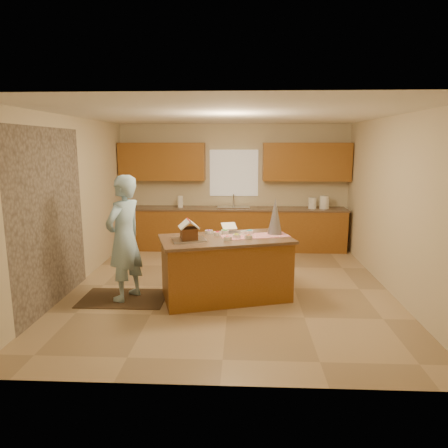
# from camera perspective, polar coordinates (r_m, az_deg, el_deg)

# --- Properties ---
(floor) EXTENTS (5.50, 5.50, 0.00)m
(floor) POSITION_cam_1_polar(r_m,az_deg,el_deg) (6.68, 0.79, -8.79)
(floor) COLOR tan
(floor) RESTS_ON ground
(ceiling) EXTENTS (5.50, 5.50, 0.00)m
(ceiling) POSITION_cam_1_polar(r_m,az_deg,el_deg) (6.30, 0.85, 15.00)
(ceiling) COLOR silver
(ceiling) RESTS_ON floor
(wall_back) EXTENTS (5.50, 5.50, 0.00)m
(wall_back) POSITION_cam_1_polar(r_m,az_deg,el_deg) (9.08, 1.38, 5.24)
(wall_back) COLOR beige
(wall_back) RESTS_ON floor
(wall_front) EXTENTS (5.50, 5.50, 0.00)m
(wall_front) POSITION_cam_1_polar(r_m,az_deg,el_deg) (3.65, -0.58, -3.47)
(wall_front) COLOR beige
(wall_front) RESTS_ON floor
(wall_left) EXTENTS (5.50, 5.50, 0.00)m
(wall_left) POSITION_cam_1_polar(r_m,az_deg,el_deg) (6.89, -20.46, 2.72)
(wall_left) COLOR beige
(wall_left) RESTS_ON floor
(wall_right) EXTENTS (5.50, 5.50, 0.00)m
(wall_right) POSITION_cam_1_polar(r_m,az_deg,el_deg) (6.75, 22.58, 2.40)
(wall_right) COLOR beige
(wall_right) RESTS_ON floor
(stone_accent) EXTENTS (0.00, 2.50, 2.50)m
(stone_accent) POSITION_cam_1_polar(r_m,az_deg,el_deg) (6.18, -23.09, 0.70)
(stone_accent) COLOR gray
(stone_accent) RESTS_ON wall_left
(window_curtain) EXTENTS (1.05, 0.03, 1.00)m
(window_curtain) POSITION_cam_1_polar(r_m,az_deg,el_deg) (9.02, 1.39, 7.12)
(window_curtain) COLOR white
(window_curtain) RESTS_ON wall_back
(back_counter_base) EXTENTS (4.80, 0.60, 0.88)m
(back_counter_base) POSITION_cam_1_polar(r_m,az_deg,el_deg) (8.92, 1.31, -0.78)
(back_counter_base) COLOR brown
(back_counter_base) RESTS_ON floor
(back_counter_top) EXTENTS (4.85, 0.63, 0.04)m
(back_counter_top) POSITION_cam_1_polar(r_m,az_deg,el_deg) (8.84, 1.33, 2.14)
(back_counter_top) COLOR brown
(back_counter_top) RESTS_ON back_counter_base
(upper_cabinet_left) EXTENTS (1.85, 0.35, 0.80)m
(upper_cabinet_left) POSITION_cam_1_polar(r_m,az_deg,el_deg) (9.03, -8.62, 8.59)
(upper_cabinet_left) COLOR #915C1F
(upper_cabinet_left) RESTS_ON wall_back
(upper_cabinet_right) EXTENTS (1.85, 0.35, 0.80)m
(upper_cabinet_right) POSITION_cam_1_polar(r_m,az_deg,el_deg) (8.96, 11.45, 8.48)
(upper_cabinet_right) COLOR #915C1F
(upper_cabinet_right) RESTS_ON wall_back
(sink) EXTENTS (0.70, 0.45, 0.12)m
(sink) POSITION_cam_1_polar(r_m,az_deg,el_deg) (8.84, 1.33, 2.08)
(sink) COLOR silver
(sink) RESTS_ON back_counter_top
(faucet) EXTENTS (0.03, 0.03, 0.28)m
(faucet) POSITION_cam_1_polar(r_m,az_deg,el_deg) (8.99, 1.36, 3.33)
(faucet) COLOR silver
(faucet) RESTS_ON back_counter_top
(island_base) EXTENTS (1.99, 1.38, 0.88)m
(island_base) POSITION_cam_1_polar(r_m,az_deg,el_deg) (6.11, 0.24, -6.33)
(island_base) COLOR brown
(island_base) RESTS_ON floor
(island_top) EXTENTS (2.09, 1.48, 0.04)m
(island_top) POSITION_cam_1_polar(r_m,az_deg,el_deg) (5.99, 0.24, -2.11)
(island_top) COLOR brown
(island_top) RESTS_ON island_base
(table_runner) EXTENTS (1.06, 0.63, 0.01)m
(table_runner) POSITION_cam_1_polar(r_m,az_deg,el_deg) (6.11, 4.35, -1.66)
(table_runner) COLOR #B70D25
(table_runner) RESTS_ON island_top
(baking_tray) EXTENTS (0.54, 0.46, 0.03)m
(baking_tray) POSITION_cam_1_polar(r_m,az_deg,el_deg) (5.82, -4.91, -2.20)
(baking_tray) COLOR silver
(baking_tray) RESTS_ON island_top
(cookbook) EXTENTS (0.26, 0.23, 0.09)m
(cookbook) POSITION_cam_1_polar(r_m,az_deg,el_deg) (6.36, 0.71, -0.31)
(cookbook) COLOR white
(cookbook) RESTS_ON island_top
(tinsel_tree) EXTENTS (0.27, 0.27, 0.55)m
(tinsel_tree) POSITION_cam_1_polar(r_m,az_deg,el_deg) (6.21, 7.14, 1.07)
(tinsel_tree) COLOR silver
(tinsel_tree) RESTS_ON island_top
(rug) EXTENTS (1.24, 0.81, 0.01)m
(rug) POSITION_cam_1_polar(r_m,az_deg,el_deg) (6.38, -13.78, -10.02)
(rug) COLOR black
(rug) RESTS_ON floor
(boy) EXTENTS (0.67, 0.79, 1.83)m
(boy) POSITION_cam_1_polar(r_m,az_deg,el_deg) (6.10, -13.73, -1.93)
(boy) COLOR #A2CDE5
(boy) RESTS_ON rug
(canister_a) EXTENTS (0.17, 0.17, 0.23)m
(canister_a) POSITION_cam_1_polar(r_m,az_deg,el_deg) (8.94, 12.22, 2.88)
(canister_a) COLOR white
(canister_a) RESTS_ON back_counter_top
(canister_b) EXTENTS (0.19, 0.19, 0.27)m
(canister_b) POSITION_cam_1_polar(r_m,az_deg,el_deg) (8.98, 13.78, 2.98)
(canister_b) COLOR white
(canister_b) RESTS_ON back_counter_top
(canister_c) EXTENTS (0.15, 0.15, 0.21)m
(canister_c) POSITION_cam_1_polar(r_m,az_deg,el_deg) (8.99, 13.99, 2.78)
(canister_c) COLOR white
(canister_c) RESTS_ON back_counter_top
(paper_towel) EXTENTS (0.12, 0.12, 0.25)m
(paper_towel) POSITION_cam_1_polar(r_m,az_deg,el_deg) (8.92, -6.12, 3.11)
(paper_towel) COLOR white
(paper_towel) RESTS_ON back_counter_top
(gingerbread_house) EXTENTS (0.34, 0.35, 0.28)m
(gingerbread_house) POSITION_cam_1_polar(r_m,az_deg,el_deg) (5.80, -4.92, -1.06)
(gingerbread_house) COLOR brown
(gingerbread_house) RESTS_ON baking_tray
(candy_bowls) EXTENTS (0.74, 0.56, 0.06)m
(candy_bowls) POSITION_cam_1_polar(r_m,az_deg,el_deg) (6.09, 1.15, -1.42)
(candy_bowls) COLOR purple
(candy_bowls) RESTS_ON island_top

